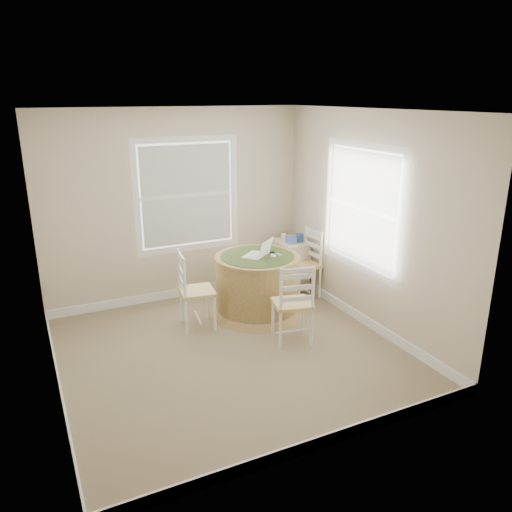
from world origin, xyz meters
TOP-DOWN VIEW (x-y plane):
  - room at (0.17, 0.16)m, footprint 3.64×3.64m
  - round_table at (0.74, 0.83)m, footprint 1.27×1.27m
  - chair_left at (-0.11, 0.77)m, footprint 0.45×0.47m
  - chair_near at (0.75, -0.06)m, footprint 0.50×0.49m
  - chair_right at (1.56, 1.05)m, footprint 0.42×0.44m
  - laptop at (0.75, 0.83)m, footprint 0.45×0.45m
  - mouse at (0.92, 0.73)m, footprint 0.07×0.11m
  - phone at (1.02, 0.75)m, footprint 0.06×0.10m
  - keys at (0.97, 0.87)m, footprint 0.07×0.06m
  - corner_chest at (1.58, 1.44)m, footprint 0.42×0.56m
  - tissue_box at (1.53, 1.33)m, footprint 0.12×0.12m
  - box_yellow at (1.62, 1.50)m, footprint 0.15×0.11m
  - box_blue at (1.67, 1.35)m, footprint 0.08×0.08m
  - cup_cream at (1.53, 1.54)m, footprint 0.07×0.07m

SIDE VIEW (x-z plane):
  - corner_chest at x=1.58m, z-range 0.00..0.72m
  - round_table at x=0.74m, z-range 0.03..0.82m
  - chair_left at x=-0.11m, z-range 0.00..0.95m
  - chair_near at x=0.75m, z-range 0.00..0.95m
  - chair_right at x=1.56m, z-range 0.00..0.95m
  - box_yellow at x=1.62m, z-range 0.72..0.78m
  - cup_cream at x=1.53m, z-range 0.72..0.81m
  - tissue_box at x=1.53m, z-range 0.72..0.82m
  - box_blue at x=1.67m, z-range 0.72..0.84m
  - phone at x=1.02m, z-range 0.77..0.79m
  - keys at x=0.97m, z-range 0.77..0.80m
  - mouse at x=0.92m, z-range 0.77..0.81m
  - laptop at x=0.75m, z-range 0.69..0.93m
  - room at x=0.17m, z-range -0.02..2.62m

